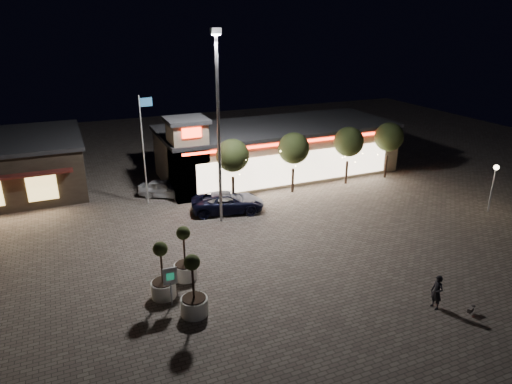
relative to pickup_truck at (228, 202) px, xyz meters
name	(u,v)px	position (x,y,z in m)	size (l,w,h in m)	color
ground	(236,286)	(-2.97, -9.34, -0.71)	(90.00, 90.00, 0.00)	#655B52
retail_building	(273,149)	(6.54, 6.48, 1.50)	(20.40, 8.40, 6.10)	tan
floodlight_pole	(218,119)	(-0.97, -1.34, 6.31)	(0.60, 0.40, 12.38)	gray
flagpole	(144,142)	(-4.87, 3.66, 4.03)	(0.95, 0.10, 8.00)	white
lamp_post_east	(494,179)	(17.03, -7.34, 1.74)	(0.36, 0.36, 3.48)	gray
string_tree_a	(233,156)	(1.03, 1.66, 2.85)	(2.42, 2.42, 4.79)	#332319
string_tree_b	(294,148)	(6.03, 1.66, 2.85)	(2.42, 2.42, 4.79)	#332319
string_tree_c	(349,142)	(11.03, 1.66, 2.85)	(2.42, 2.42, 4.79)	#332319
string_tree_d	(389,137)	(15.03, 1.66, 2.85)	(2.42, 2.42, 4.79)	#332319
pickup_truck	(228,202)	(0.00, 0.00, 0.00)	(2.37, 5.13, 1.43)	black
white_sedan	(164,188)	(-3.52, 4.66, -0.05)	(1.56, 3.88, 1.32)	silver
pedestrian	(437,292)	(5.08, -14.79, 0.14)	(0.62, 0.41, 1.71)	black
dog	(471,308)	(6.30, -15.81, -0.43)	(0.53, 0.33, 0.29)	#59514C
planter_left	(163,280)	(-6.55, -8.77, 0.21)	(1.22, 1.22, 3.00)	silver
planter_mid	(194,296)	(-5.55, -10.76, 0.25)	(1.27, 1.27, 3.11)	silver
planter_right	(185,263)	(-5.11, -7.54, 0.22)	(1.23, 1.23, 3.02)	silver
valet_sign	(170,279)	(-6.35, -9.67, 0.72)	(0.68, 0.11, 2.05)	gray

